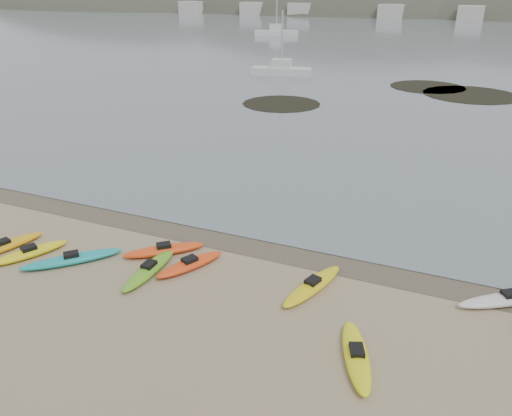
% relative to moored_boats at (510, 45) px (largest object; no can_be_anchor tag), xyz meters
% --- Properties ---
extents(ground, '(600.00, 600.00, 0.00)m').
position_rel_moored_boats_xyz_m(ground, '(-12.09, -78.67, -0.57)').
color(ground, tan).
rests_on(ground, ground).
extents(wet_sand, '(60.00, 60.00, 0.00)m').
position_rel_moored_boats_xyz_m(wet_sand, '(-12.09, -78.97, -0.56)').
color(wet_sand, brown).
rests_on(wet_sand, ground).
extents(water, '(1200.00, 1200.00, 0.00)m').
position_rel_moored_boats_xyz_m(water, '(-12.09, 221.33, -0.56)').
color(water, slate).
rests_on(water, ground).
extents(kayaks, '(21.53, 7.89, 0.34)m').
position_rel_moored_boats_xyz_m(kayaks, '(-13.16, -82.30, -0.40)').
color(kayaks, silver).
rests_on(kayaks, ground).
extents(kelp_mats, '(23.58, 20.71, 0.04)m').
position_rel_moored_boats_xyz_m(kelp_mats, '(-9.98, -45.09, -0.54)').
color(kelp_mats, black).
rests_on(kelp_mats, water).
extents(moored_boats, '(90.99, 74.60, 1.22)m').
position_rel_moored_boats_xyz_m(moored_boats, '(0.00, 0.00, 0.00)').
color(moored_boats, silver).
rests_on(moored_boats, ground).
extents(far_town, '(199.00, 5.00, 4.00)m').
position_rel_moored_boats_xyz_m(far_town, '(-6.09, 66.33, 1.43)').
color(far_town, beige).
rests_on(far_town, ground).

